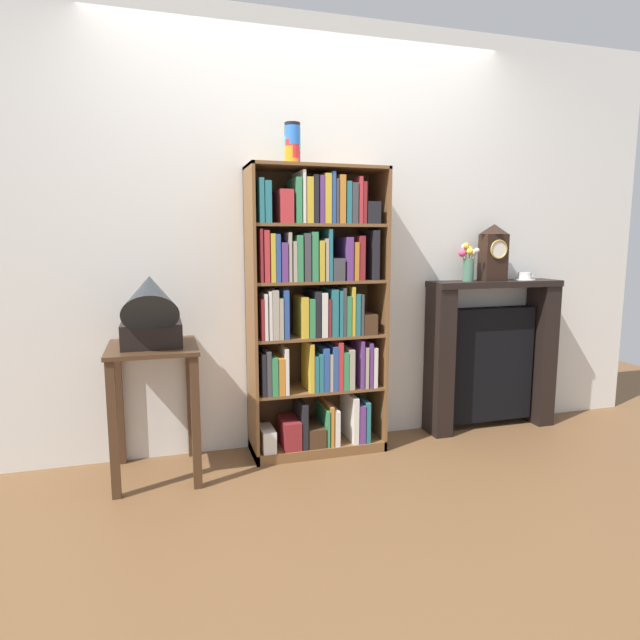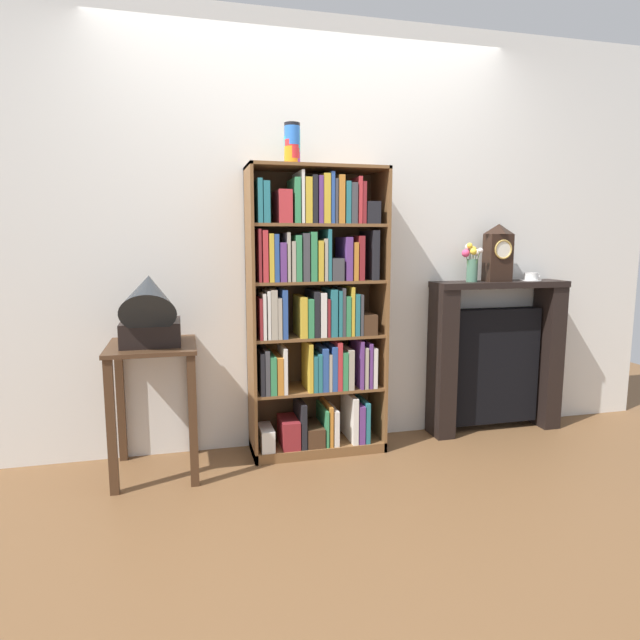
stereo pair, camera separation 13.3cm
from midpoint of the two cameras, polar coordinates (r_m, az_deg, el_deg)
The scene contains 10 objects.
ground_plane at distance 3.34m, azimuth -0.88°, elevation -14.42°, with size 7.62×6.40×0.02m, color brown.
wall_back at distance 3.43m, azimuth 0.08°, elevation 8.68°, with size 4.62×0.08×2.60m, color silver.
bookshelf at distance 3.22m, azimuth -1.62°, elevation 0.62°, with size 0.81×0.32×1.70m.
cup_stack at distance 3.20m, azimuth -4.17°, elevation 18.02°, with size 0.09×0.09×0.23m.
side_table_left at distance 3.08m, azimuth -18.30°, elevation -6.16°, with size 0.46×0.51×0.73m.
gramophone at distance 2.94m, azimuth -18.69°, elevation 1.06°, with size 0.31×0.46×0.48m.
fireplace_mantel at distance 3.86m, azimuth 16.56°, elevation -3.64°, with size 0.91×0.23×1.02m.
mantel_clock at distance 3.75m, azimuth 16.86°, elevation 6.83°, with size 0.16×0.12×0.37m.
flower_vase at distance 3.65m, azimuth 14.35°, elevation 6.03°, with size 0.13×0.12×0.25m.
teacup_with_saucer at distance 3.90m, azimuth 19.89°, elevation 4.33°, with size 0.14×0.14×0.05m.
Camera 1 is at (-0.90, -2.94, 1.29)m, focal length 30.33 mm.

